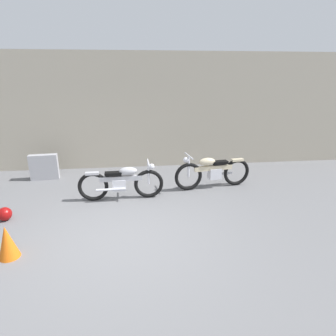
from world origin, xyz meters
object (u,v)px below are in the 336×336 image
at_px(traffic_cone, 7,242).
at_px(motorcycle_cream, 212,171).
at_px(stone_marker, 44,167).
at_px(helmet, 5,214).
at_px(motorcycle_silver, 122,182).

distance_m(traffic_cone, motorcycle_cream, 4.72).
relative_size(stone_marker, motorcycle_cream, 0.37).
xyz_separation_m(helmet, motorcycle_silver, (2.30, 0.77, 0.29)).
relative_size(helmet, traffic_cone, 0.50).
xyz_separation_m(traffic_cone, motorcycle_silver, (1.71, 2.06, 0.15)).
height_order(helmet, motorcycle_cream, motorcycle_cream).
distance_m(helmet, motorcycle_silver, 2.45).
bearing_deg(motorcycle_cream, stone_marker, -22.66).
xyz_separation_m(stone_marker, motorcycle_cream, (4.47, -1.13, 0.09)).
bearing_deg(helmet, motorcycle_cream, 15.10).
bearing_deg(stone_marker, motorcycle_silver, -35.91).
bearing_deg(traffic_cone, motorcycle_silver, 50.25).
relative_size(stone_marker, traffic_cone, 1.35).
height_order(stone_marker, motorcycle_silver, motorcycle_silver).
relative_size(traffic_cone, motorcycle_silver, 0.28).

